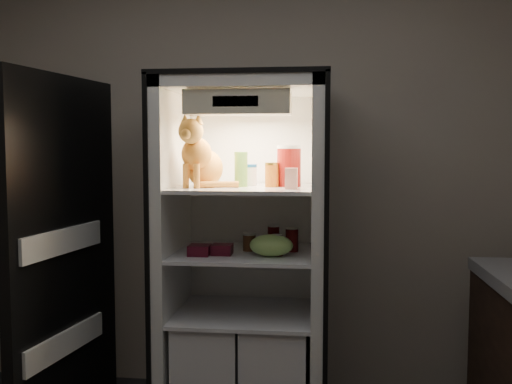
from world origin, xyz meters
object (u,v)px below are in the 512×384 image
soda_can_c (277,245)px  berry_box_right (222,249)px  salsa_jar (272,175)px  cream_carton (291,179)px  berry_box_left (200,250)px  mayo_tub (249,175)px  soda_can_b (292,240)px  refrigerator (246,276)px  pepper_jar (289,166)px  parmesan_shaker (241,169)px  grape_bag (271,245)px  condiment_jar (249,242)px  soda_can_a (274,237)px  tabby_cat (201,160)px

soda_can_c → berry_box_right: size_ratio=1.05×
salsa_jar → soda_can_c: salsa_jar is taller
cream_carton → berry_box_left: bearing=-179.3°
mayo_tub → soda_can_b: bearing=-18.2°
refrigerator → pepper_jar: bearing=-1.9°
parmesan_shaker → berry_box_right: parmesan_shaker is taller
refrigerator → grape_bag: refrigerator is taller
mayo_tub → condiment_jar: bearing=-83.2°
parmesan_shaker → soda_can_c: size_ratio=1.68×
parmesan_shaker → soda_can_c: 0.45m
mayo_tub → soda_can_a: bearing=14.2°
refrigerator → berry_box_right: 0.26m
condiment_jar → grape_bag: grape_bag is taller
grape_bag → berry_box_right: grape_bag is taller
refrigerator → tabby_cat: size_ratio=4.83×
soda_can_a → condiment_jar: 0.17m
pepper_jar → soda_can_b: 0.40m
salsa_jar → soda_can_c: bearing=-69.9°
tabby_cat → soda_can_c: 0.61m
grape_bag → cream_carton: bearing=-7.9°
berry_box_right → grape_bag: bearing=-3.4°
condiment_jar → soda_can_c: bearing=-37.3°
refrigerator → tabby_cat: refrigerator is taller
parmesan_shaker → condiment_jar: (0.04, 0.02, -0.39)m
cream_carton → condiment_jar: (-0.23, 0.15, -0.35)m
parmesan_shaker → berry_box_left: 0.48m
tabby_cat → soda_can_b: (0.48, 0.07, -0.43)m
soda_can_a → soda_can_c: bearing=-80.6°
berry_box_right → soda_can_c: bearing=0.1°
refrigerator → condiment_jar: 0.20m
soda_can_c → berry_box_left: soda_can_c is taller
soda_can_a → condiment_jar: bearing=-136.2°
grape_bag → berry_box_left: size_ratio=2.07×
salsa_jar → berry_box_left: (-0.36, -0.14, -0.39)m
cream_carton → soda_can_c: size_ratio=0.95×
mayo_tub → soda_can_b: (0.24, -0.08, -0.35)m
salsa_jar → condiment_jar: salsa_jar is taller
mayo_tub → berry_box_left: mayo_tub is taller
soda_can_a → soda_can_c: (0.04, -0.24, -0.01)m
parmesan_shaker → cream_carton: parmesan_shaker is taller
condiment_jar → berry_box_left: bearing=-146.6°
tabby_cat → soda_can_b: tabby_cat is taller
cream_carton → condiment_jar: size_ratio=1.09×
tabby_cat → berry_box_right: 0.49m
soda_can_b → condiment_jar: soda_can_b is taller
pepper_jar → soda_can_c: pepper_jar is taller
grape_bag → berry_box_left: (-0.37, -0.02, -0.03)m
grape_bag → parmesan_shaker: bearing=144.7°
pepper_jar → soda_can_a: 0.42m
condiment_jar → mayo_tub: bearing=96.8°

